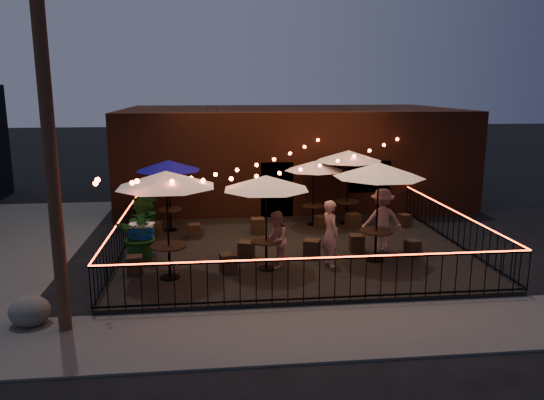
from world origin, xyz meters
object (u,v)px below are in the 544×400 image
at_px(utility_pole, 49,136).
at_px(cafe_table_4, 379,171).
at_px(cooler, 142,239).
at_px(cafe_table_3, 314,167).
at_px(boulder, 30,311).
at_px(cafe_table_1, 168,166).
at_px(cafe_table_5, 348,157).
at_px(cafe_table_0, 166,181).
at_px(cafe_table_2, 266,184).

height_order(utility_pole, cafe_table_4, utility_pole).
relative_size(utility_pole, cooler, 8.70).
height_order(utility_pole, cafe_table_3, utility_pole).
bearing_deg(boulder, cafe_table_1, 70.80).
height_order(utility_pole, cafe_table_5, utility_pole).
relative_size(utility_pole, cafe_table_0, 2.44).
height_order(utility_pole, cafe_table_1, utility_pole).
height_order(cafe_table_0, cafe_table_3, cafe_table_0).
bearing_deg(cafe_table_1, cooler, -102.93).
bearing_deg(cafe_table_0, boulder, -140.80).
distance_m(utility_pole, cafe_table_4, 8.33).
bearing_deg(cafe_table_5, cooler, -156.58).
height_order(utility_pole, cafe_table_0, utility_pole).
bearing_deg(cafe_table_1, cafe_table_2, -56.14).
bearing_deg(cooler, boulder, -110.27).
distance_m(utility_pole, cafe_table_0, 3.42).
bearing_deg(cafe_table_4, cafe_table_5, 87.01).
xyz_separation_m(cafe_table_0, cafe_table_5, (5.82, 4.90, -0.14)).
xyz_separation_m(cafe_table_1, cooler, (-0.61, -2.64, -1.72)).
relative_size(cafe_table_5, cooler, 2.83).
bearing_deg(boulder, cooler, 67.06).
distance_m(cafe_table_1, cooler, 3.21).
height_order(cafe_table_0, cafe_table_1, cafe_table_0).
bearing_deg(utility_pole, boulder, 159.35).
height_order(cafe_table_3, cooler, cafe_table_3).
xyz_separation_m(cafe_table_0, cafe_table_1, (-0.33, 4.62, -0.33)).
bearing_deg(cafe_table_4, boulder, -160.17).
xyz_separation_m(utility_pole, cooler, (0.99, 4.47, -3.38)).
bearing_deg(cafe_table_5, cafe_table_2, -126.44).
bearing_deg(cooler, cafe_table_4, -7.59).
xyz_separation_m(cafe_table_3, cafe_table_5, (1.23, 0.07, 0.31)).
distance_m(cooler, boulder, 4.55).
bearing_deg(cafe_table_5, cafe_table_0, -139.90).
height_order(cafe_table_0, boulder, cafe_table_0).
height_order(cafe_table_5, boulder, cafe_table_5).
height_order(cafe_table_0, cooler, cafe_table_0).
bearing_deg(boulder, cafe_table_2, 26.64).
bearing_deg(boulder, cafe_table_3, 43.93).
distance_m(utility_pole, cafe_table_1, 7.48).
bearing_deg(cafe_table_2, cafe_table_3, 64.65).
bearing_deg(cafe_table_2, cooler, 155.42).
bearing_deg(cooler, cafe_table_0, -62.10).
bearing_deg(cafe_table_5, cafe_table_4, -92.99).
distance_m(cafe_table_0, cafe_table_2, 2.54).
relative_size(cafe_table_0, cafe_table_5, 1.26).
bearing_deg(cafe_table_1, utility_pole, -102.67).
xyz_separation_m(utility_pole, cafe_table_2, (4.43, 2.90, -1.54)).
height_order(cafe_table_4, boulder, cafe_table_4).
xyz_separation_m(cafe_table_3, cooler, (-5.53, -2.85, -1.59)).
height_order(cafe_table_0, cafe_table_4, cafe_table_4).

